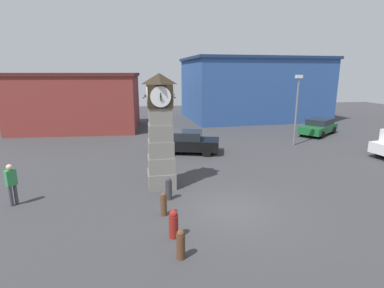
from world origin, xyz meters
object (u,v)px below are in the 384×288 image
(bollard_far_row, at_px, (164,204))
(clock_tower, at_px, (161,135))
(car_end_of_row, at_px, (188,142))
(pedestrian_crossing_lot, at_px, (11,182))
(bollard_mid_row, at_px, (174,224))
(car_silver_hatch, at_px, (319,126))
(bollard_end_row, at_px, (169,188))
(street_lamp_near_road, at_px, (297,105))
(bollard_near_tower, at_px, (181,244))

(bollard_far_row, bearing_deg, clock_tower, 86.38)
(car_end_of_row, bearing_deg, pedestrian_crossing_lot, -141.03)
(clock_tower, distance_m, bollard_mid_row, 5.19)
(pedestrian_crossing_lot, bearing_deg, car_silver_hatch, 27.39)
(pedestrian_crossing_lot, bearing_deg, bollard_end_row, -5.57)
(bollard_far_row, bearing_deg, car_silver_hatch, 40.81)
(pedestrian_crossing_lot, xyz_separation_m, street_lamp_near_road, (17.07, 7.67, 2.09))
(bollard_mid_row, bearing_deg, pedestrian_crossing_lot, 148.93)
(bollard_mid_row, height_order, car_silver_hatch, car_silver_hatch)
(car_end_of_row, bearing_deg, bollard_mid_row, -102.65)
(car_silver_hatch, height_order, street_lamp_near_road, street_lamp_near_road)
(bollard_near_tower, height_order, bollard_end_row, bollard_end_row)
(bollard_near_tower, distance_m, car_end_of_row, 12.28)
(bollard_mid_row, distance_m, car_end_of_row, 11.10)
(car_silver_hatch, distance_m, street_lamp_near_road, 5.98)
(clock_tower, xyz_separation_m, street_lamp_near_road, (10.77, 6.70, 0.54))
(pedestrian_crossing_lot, bearing_deg, bollard_near_tower, -38.30)
(clock_tower, xyz_separation_m, pedestrian_crossing_lot, (-6.30, -0.97, -1.55))
(bollard_near_tower, relative_size, car_end_of_row, 0.21)
(bollard_end_row, xyz_separation_m, pedestrian_crossing_lot, (-6.46, 0.63, 0.52))
(pedestrian_crossing_lot, bearing_deg, bollard_mid_row, -31.07)
(car_silver_hatch, bearing_deg, bollard_end_row, -141.85)
(bollard_mid_row, relative_size, car_silver_hatch, 0.21)
(bollard_mid_row, relative_size, bollard_end_row, 0.98)
(car_silver_hatch, relative_size, street_lamp_near_road, 0.91)
(bollard_near_tower, xyz_separation_m, pedestrian_crossing_lot, (-6.33, 5.00, 0.56))
(bollard_mid_row, xyz_separation_m, street_lamp_near_road, (10.79, 11.45, 2.62))
(clock_tower, distance_m, bollard_near_tower, 6.33)
(pedestrian_crossing_lot, bearing_deg, street_lamp_near_road, 24.20)
(clock_tower, distance_m, car_end_of_row, 6.78)
(bollard_far_row, xyz_separation_m, car_silver_hatch, (15.26, 13.17, 0.25))
(clock_tower, bearing_deg, bollard_mid_row, -90.27)
(clock_tower, bearing_deg, car_silver_hatch, 33.84)
(bollard_near_tower, xyz_separation_m, car_silver_hatch, (15.03, 16.07, 0.25))
(bollard_far_row, distance_m, bollard_end_row, 1.52)
(bollard_far_row, relative_size, car_end_of_row, 0.21)
(bollard_far_row, bearing_deg, pedestrian_crossing_lot, 160.99)
(bollard_far_row, height_order, bollard_end_row, bollard_end_row)
(car_end_of_row, bearing_deg, bollard_far_row, -105.87)
(car_end_of_row, xyz_separation_m, pedestrian_crossing_lot, (-8.70, -7.04, 0.26))
(bollard_far_row, distance_m, car_silver_hatch, 20.16)
(clock_tower, distance_m, bollard_end_row, 2.62)
(car_silver_hatch, bearing_deg, street_lamp_near_road, -141.64)
(bollard_far_row, bearing_deg, car_end_of_row, 74.13)
(bollard_near_tower, xyz_separation_m, bollard_far_row, (-0.23, 2.90, 0.00))
(clock_tower, distance_m, car_silver_hatch, 18.23)
(bollard_end_row, xyz_separation_m, street_lamp_near_road, (10.60, 8.30, 2.61))
(clock_tower, xyz_separation_m, bollard_end_row, (0.17, -1.60, -2.07))
(bollard_end_row, relative_size, car_end_of_row, 0.23)
(bollard_end_row, bearing_deg, clock_tower, 95.93)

